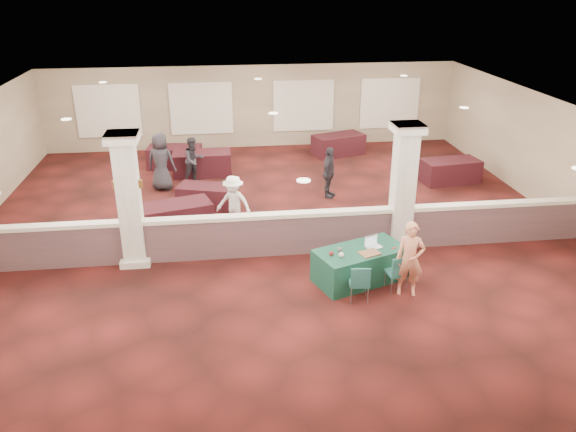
{
  "coord_description": "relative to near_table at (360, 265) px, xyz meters",
  "views": [
    {
      "loc": [
        -1.39,
        -13.83,
        6.4
      ],
      "look_at": [
        0.12,
        -2.0,
        1.23
      ],
      "focal_mm": 35.0,
      "sensor_mm": 36.0,
      "label": 1
    }
  ],
  "objects": [
    {
      "name": "attendee_a",
      "position": [
        -3.85,
        7.0,
        0.38
      ],
      "size": [
        0.84,
        0.75,
        1.54
      ],
      "primitive_type": "imported",
      "rotation": [
        0.0,
        0.0,
        0.59
      ],
      "color": "black",
      "rests_on": "ground"
    },
    {
      "name": "far_table_front_right",
      "position": [
        4.56,
        6.0,
        -0.01
      ],
      "size": [
        1.97,
        1.15,
        0.76
      ],
      "primitive_type": "cube",
      "rotation": [
        0.0,
        0.0,
        0.12
      ],
      "color": "black",
      "rests_on": "ground"
    },
    {
      "name": "far_table_back_right",
      "position": [
        1.52,
        9.5,
        0.0
      ],
      "size": [
        2.11,
        1.52,
        0.77
      ],
      "primitive_type": "cube",
      "rotation": [
        0.0,
        0.0,
        0.33
      ],
      "color": "black",
      "rests_on": "ground"
    },
    {
      "name": "ground",
      "position": [
        -1.62,
        3.0,
        -0.38
      ],
      "size": [
        16.0,
        16.0,
        0.0
      ],
      "primitive_type": "plane",
      "color": "#481412",
      "rests_on": "ground"
    },
    {
      "name": "laptop_base",
      "position": [
        0.31,
        0.06,
        0.39
      ],
      "size": [
        0.41,
        0.35,
        0.02
      ],
      "primitive_type": "cube",
      "rotation": [
        0.0,
        0.0,
        0.36
      ],
      "color": "silver",
      "rests_on": "near_table"
    },
    {
      "name": "screen_glow",
      "position": [
        0.28,
        0.17,
        0.5
      ],
      "size": [
        0.3,
        0.11,
        0.2
      ],
      "primitive_type": "cube",
      "rotation": [
        0.0,
        0.0,
        0.36
      ],
      "color": "silver",
      "rests_on": "near_table"
    },
    {
      "name": "laptop_screen",
      "position": [
        0.27,
        0.17,
        0.52
      ],
      "size": [
        0.33,
        0.13,
        0.23
      ],
      "primitive_type": "cube",
      "rotation": [
        0.0,
        0.0,
        0.36
      ],
      "color": "silver",
      "rests_on": "near_table"
    },
    {
      "name": "sconce_left",
      "position": [
        -5.4,
        1.5,
        1.62
      ],
      "size": [
        0.12,
        0.12,
        0.18
      ],
      "color": "brown",
      "rests_on": "column_left"
    },
    {
      "name": "yarn_red",
      "position": [
        -0.71,
        -0.21,
        0.44
      ],
      "size": [
        0.11,
        0.11,
        0.11
      ],
      "primitive_type": "sphere",
      "color": "maroon",
      "rests_on": "near_table"
    },
    {
      "name": "near_table",
      "position": [
        0.0,
        0.0,
        0.0
      ],
      "size": [
        2.23,
        1.64,
        0.77
      ],
      "primitive_type": "cube",
      "rotation": [
        0.0,
        0.0,
        0.36
      ],
      "color": "#0F3A2C",
      "rests_on": "ground"
    },
    {
      "name": "yarn_cream",
      "position": [
        -0.51,
        -0.3,
        0.44
      ],
      "size": [
        0.12,
        0.12,
        0.12
      ],
      "primitive_type": "sphere",
      "color": "beige",
      "rests_on": "near_table"
    },
    {
      "name": "partition_wall",
      "position": [
        -1.62,
        1.5,
        0.18
      ],
      "size": [
        15.6,
        0.28,
        1.1
      ],
      "color": "#50363E",
      "rests_on": "ground"
    },
    {
      "name": "wall_front",
      "position": [
        -1.62,
        -5.0,
        1.22
      ],
      "size": [
        16.0,
        0.04,
        3.2
      ],
      "primitive_type": "cube",
      "color": "#7C6C55",
      "rests_on": "ground"
    },
    {
      "name": "far_table_back_left",
      "position": [
        -4.6,
        8.73,
        -0.01
      ],
      "size": [
        1.96,
        1.14,
        0.75
      ],
      "primitive_type": "cube",
      "rotation": [
        0.0,
        0.0,
        -0.12
      ],
      "color": "black",
      "rests_on": "ground"
    },
    {
      "name": "far_table_back_center",
      "position": [
        -3.62,
        7.81,
        0.01
      ],
      "size": [
        1.97,
        1.01,
        0.79
      ],
      "primitive_type": "cube",
      "rotation": [
        0.0,
        0.0,
        0.01
      ],
      "color": "black",
      "rests_on": "ground"
    },
    {
      "name": "column_right",
      "position": [
        1.38,
        1.5,
        1.25
      ],
      "size": [
        0.72,
        0.72,
        3.2
      ],
      "color": "beige",
      "rests_on": "ground"
    },
    {
      "name": "knitting",
      "position": [
        0.14,
        -0.23,
        0.4
      ],
      "size": [
        0.51,
        0.44,
        0.03
      ],
      "primitive_type": "cube",
      "rotation": [
        0.0,
        0.0,
        0.36
      ],
      "color": "#B5611D",
      "rests_on": "near_table"
    },
    {
      "name": "yarn_grey",
      "position": [
        -0.49,
        -0.05,
        0.44
      ],
      "size": [
        0.11,
        0.11,
        0.11
      ],
      "primitive_type": "sphere",
      "color": "#55555B",
      "rests_on": "near_table"
    },
    {
      "name": "column_left",
      "position": [
        -5.12,
        1.5,
        1.25
      ],
      "size": [
        0.72,
        0.72,
        3.2
      ],
      "color": "beige",
      "rests_on": "ground"
    },
    {
      "name": "conf_chair_main",
      "position": [
        0.7,
        -0.58,
        0.12
      ],
      "size": [
        0.48,
        0.48,
        0.86
      ],
      "rotation": [
        0.0,
        0.0,
        0.13
      ],
      "color": "#1C5250",
      "rests_on": "ground"
    },
    {
      "name": "ceiling",
      "position": [
        -1.62,
        3.0,
        2.82
      ],
      "size": [
        16.0,
        16.0,
        0.02
      ],
      "primitive_type": "cube",
      "color": "silver",
      "rests_on": "wall_back"
    },
    {
      "name": "woman",
      "position": [
        0.89,
        -0.71,
        0.45
      ],
      "size": [
        0.68,
        0.54,
        1.67
      ],
      "primitive_type": "imported",
      "rotation": [
        0.0,
        0.0,
        -0.26
      ],
      "color": "#D7725D",
      "rests_on": "ground"
    },
    {
      "name": "scissors",
      "position": [
        0.74,
        -0.04,
        0.39
      ],
      "size": [
        0.13,
        0.07,
        0.01
      ],
      "primitive_type": "cube",
      "rotation": [
        0.0,
        0.0,
        0.36
      ],
      "color": "#AC1C12",
      "rests_on": "near_table"
    },
    {
      "name": "attendee_d",
      "position": [
        -4.86,
        6.5,
        0.54
      ],
      "size": [
        1.02,
        0.74,
        1.85
      ],
      "primitive_type": "imported",
      "rotation": [
        0.0,
        0.0,
        2.84
      ],
      "color": "black",
      "rests_on": "ground"
    },
    {
      "name": "conf_chair_side",
      "position": [
        -0.23,
        -0.89,
        0.12
      ],
      "size": [
        0.47,
        0.48,
        0.85
      ],
      "rotation": [
        0.0,
        0.0,
        -0.12
      ],
      "color": "#1C5250",
      "rests_on": "ground"
    },
    {
      "name": "far_table_front_center",
      "position": [
        -3.46,
        4.82,
        -0.05
      ],
      "size": [
        1.81,
        1.27,
        0.66
      ],
      "primitive_type": "cube",
      "rotation": [
        0.0,
        0.0,
        -0.3
      ],
      "color": "black",
      "rests_on": "ground"
    },
    {
      "name": "far_table_front_left",
      "position": [
        -4.24,
        3.3,
        -0.01
      ],
      "size": [
        2.03,
        1.4,
        0.75
      ],
      "primitive_type": "cube",
      "rotation": [
        0.0,
        0.0,
        0.28
      ],
      "color": "black",
      "rests_on": "ground"
    },
    {
      "name": "wall_right",
      "position": [
        6.38,
        3.0,
        1.22
      ],
      "size": [
        0.04,
        16.0,
        3.2
      ],
      "primitive_type": "cube",
      "color": "#7C6C55",
      "rests_on": "ground"
    },
    {
      "name": "attendee_c",
      "position": [
        0.29,
        5.14,
        0.42
      ],
      "size": [
        0.83,
        1.04,
        1.6
      ],
      "primitive_type": "imported",
      "rotation": [
        0.0,
        0.0,
        1.08
      ],
      "color": "black",
      "rests_on": "ground"
    },
    {
      "name": "sconce_right",
      "position": [
        -4.84,
        1.5,
        1.62
      ],
      "size": [
        0.12,
        0.12,
        0.18
      ],
      "color": "brown",
      "rests_on": "column_left"
    },
    {
      "name": "attendee_b",
      "position": [
        -2.7,
        3.09,
        0.38
      ],
      "size": [
        1.08,
        0.83,
        1.53
      ],
      "primitive_type": "imported",
      "rotation": [
        0.0,
        0.0,
        -0.45
      ],
      "color": "white",
      "rests_on": "ground"
    },
    {
      "name": "wall_back",
      "position": [
        -1.62,
        11.0,
        1.22
      ],
      "size": [
        16.0,
        0.04,
        3.2
      ],
      "primitive_type": "cube",
      "color": "#7C6C55",
      "rests_on": "ground"
    }
  ]
}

